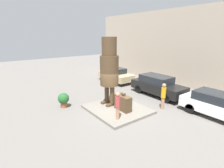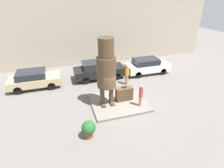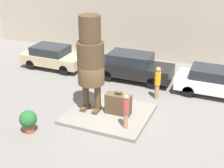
# 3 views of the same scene
# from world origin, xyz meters

# --- Properties ---
(ground_plane) EXTENTS (60.00, 60.00, 0.00)m
(ground_plane) POSITION_xyz_m (0.00, 0.00, 0.00)
(ground_plane) COLOR slate
(pedestal) EXTENTS (3.97, 3.53, 0.17)m
(pedestal) POSITION_xyz_m (0.00, 0.00, 0.08)
(pedestal) COLOR slate
(pedestal) RESTS_ON ground_plane
(building_backdrop) EXTENTS (28.00, 0.60, 7.50)m
(building_backdrop) POSITION_xyz_m (0.00, 9.09, 3.75)
(building_backdrop) COLOR tan
(building_backdrop) RESTS_ON ground_plane
(statue_figure) EXTENTS (1.28, 1.28, 4.72)m
(statue_figure) POSITION_xyz_m (-0.89, -0.03, 2.93)
(statue_figure) COLOR #4C3823
(statue_figure) RESTS_ON pedestal
(giant_suitcase) EXTENTS (1.25, 0.51, 1.22)m
(giant_suitcase) POSITION_xyz_m (0.47, 0.09, 0.68)
(giant_suitcase) COLOR #4C3823
(giant_suitcase) RESTS_ON pedestal
(tourist) EXTENTS (0.28, 0.28, 1.67)m
(tourist) POSITION_xyz_m (1.27, -0.99, 1.08)
(tourist) COLOR #A87A56
(tourist) RESTS_ON pedestal
(parked_car_tan) EXTENTS (4.16, 1.88, 1.52)m
(parked_car_tan) POSITION_xyz_m (-6.03, 4.47, 0.81)
(parked_car_tan) COLOR tan
(parked_car_tan) RESTS_ON ground_plane
(parked_car_black) EXTENTS (4.69, 1.82, 1.70)m
(parked_car_black) POSITION_xyz_m (-0.38, 4.61, 0.90)
(parked_car_black) COLOR black
(parked_car_black) RESTS_ON ground_plane
(parked_car_white) EXTENTS (4.37, 1.77, 1.57)m
(parked_car_white) POSITION_xyz_m (4.53, 4.35, 0.83)
(parked_car_white) COLOR silver
(parked_car_white) RESTS_ON ground_plane
(planter_pot) EXTENTS (0.79, 0.79, 1.06)m
(planter_pot) POSITION_xyz_m (-2.70, -2.75, 0.61)
(planter_pot) COLOR brown
(planter_pot) RESTS_ON ground_plane
(worker_hivis) EXTENTS (0.31, 0.31, 1.85)m
(worker_hivis) POSITION_xyz_m (1.70, 2.68, 1.01)
(worker_hivis) COLOR #A87A56
(worker_hivis) RESTS_ON ground_plane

